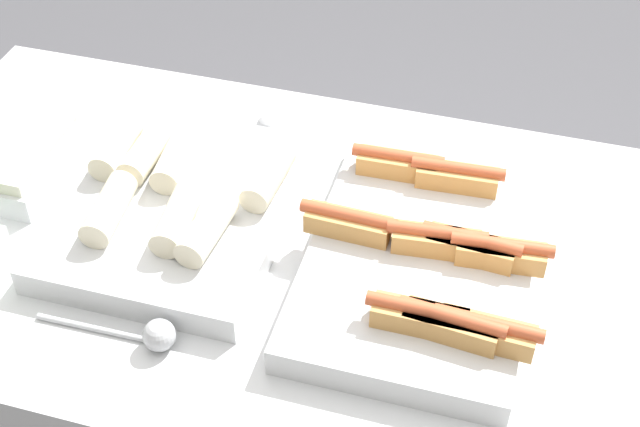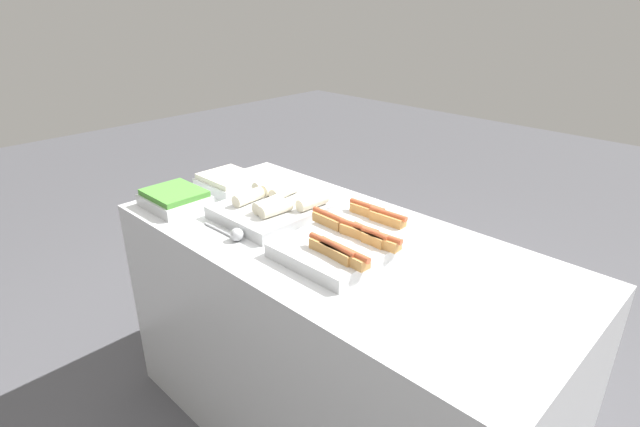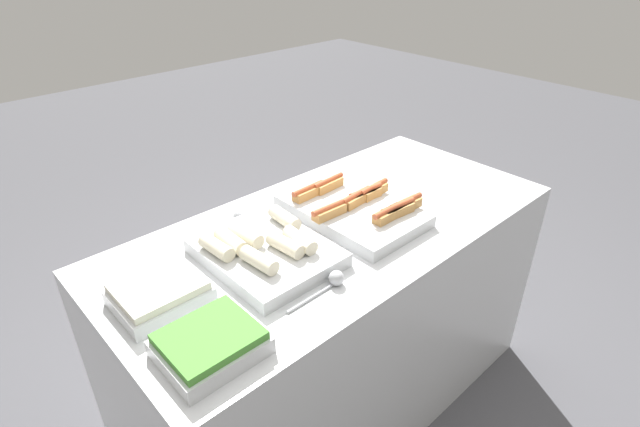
{
  "view_description": "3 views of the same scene",
  "coord_description": "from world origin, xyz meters",
  "px_view_note": "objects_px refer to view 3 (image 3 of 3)",
  "views": [
    {
      "loc": [
        0.21,
        -1.01,
        2.0
      ],
      "look_at": [
        -0.08,
        0.0,
        1.02
      ],
      "focal_mm": 50.0,
      "sensor_mm": 36.0,
      "label": 1
    },
    {
      "loc": [
        1.12,
        -1.23,
        1.79
      ],
      "look_at": [
        -0.08,
        0.0,
        1.02
      ],
      "focal_mm": 28.0,
      "sensor_mm": 36.0,
      "label": 2
    },
    {
      "loc": [
        -1.15,
        -1.15,
        1.94
      ],
      "look_at": [
        -0.08,
        0.0,
        1.02
      ],
      "focal_mm": 28.0,
      "sensor_mm": 36.0,
      "label": 3
    }
  ],
  "objects_px": {
    "tray_wraps": "(265,250)",
    "serving_spoon_far": "(237,218)",
    "tray_side_front": "(210,344)",
    "tray_side_back": "(160,293)",
    "serving_spoon_near": "(333,281)",
    "tray_hotdogs": "(354,208)"
  },
  "relations": [
    {
      "from": "tray_wraps",
      "to": "serving_spoon_near",
      "type": "height_order",
      "value": "tray_wraps"
    },
    {
      "from": "tray_side_front",
      "to": "tray_side_back",
      "type": "bearing_deg",
      "value": 90.0
    },
    {
      "from": "serving_spoon_far",
      "to": "tray_side_front",
      "type": "bearing_deg",
      "value": -130.25
    },
    {
      "from": "tray_wraps",
      "to": "tray_side_front",
      "type": "xyz_separation_m",
      "value": [
        -0.37,
        -0.25,
        -0.0
      ]
    },
    {
      "from": "tray_hotdogs",
      "to": "serving_spoon_far",
      "type": "bearing_deg",
      "value": 143.78
    },
    {
      "from": "tray_wraps",
      "to": "serving_spoon_near",
      "type": "bearing_deg",
      "value": -76.12
    },
    {
      "from": "serving_spoon_far",
      "to": "tray_hotdogs",
      "type": "bearing_deg",
      "value": -36.22
    },
    {
      "from": "serving_spoon_far",
      "to": "tray_wraps",
      "type": "bearing_deg",
      "value": -103.59
    },
    {
      "from": "serving_spoon_near",
      "to": "serving_spoon_far",
      "type": "relative_size",
      "value": 1.03
    },
    {
      "from": "tray_hotdogs",
      "to": "serving_spoon_far",
      "type": "height_order",
      "value": "tray_hotdogs"
    },
    {
      "from": "tray_side_back",
      "to": "serving_spoon_near",
      "type": "relative_size",
      "value": 1.14
    },
    {
      "from": "tray_side_front",
      "to": "serving_spoon_near",
      "type": "xyz_separation_m",
      "value": [
        0.44,
        -0.01,
        -0.01
      ]
    },
    {
      "from": "tray_side_back",
      "to": "serving_spoon_far",
      "type": "bearing_deg",
      "value": 27.95
    },
    {
      "from": "tray_wraps",
      "to": "serving_spoon_near",
      "type": "xyz_separation_m",
      "value": [
        0.07,
        -0.27,
        -0.01
      ]
    },
    {
      "from": "tray_hotdogs",
      "to": "tray_side_front",
      "type": "relative_size",
      "value": 2.07
    },
    {
      "from": "tray_hotdogs",
      "to": "tray_side_front",
      "type": "xyz_separation_m",
      "value": [
        -0.8,
        -0.25,
        0.0
      ]
    },
    {
      "from": "tray_side_front",
      "to": "serving_spoon_far",
      "type": "bearing_deg",
      "value": 49.75
    },
    {
      "from": "tray_side_front",
      "to": "serving_spoon_near",
      "type": "distance_m",
      "value": 0.44
    },
    {
      "from": "tray_side_front",
      "to": "serving_spoon_far",
      "type": "relative_size",
      "value": 1.17
    },
    {
      "from": "tray_hotdogs",
      "to": "tray_wraps",
      "type": "distance_m",
      "value": 0.43
    },
    {
      "from": "tray_wraps",
      "to": "serving_spoon_far",
      "type": "height_order",
      "value": "tray_wraps"
    },
    {
      "from": "tray_side_front",
      "to": "tray_side_back",
      "type": "xyz_separation_m",
      "value": [
        0.0,
        0.28,
        0.0
      ]
    }
  ]
}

